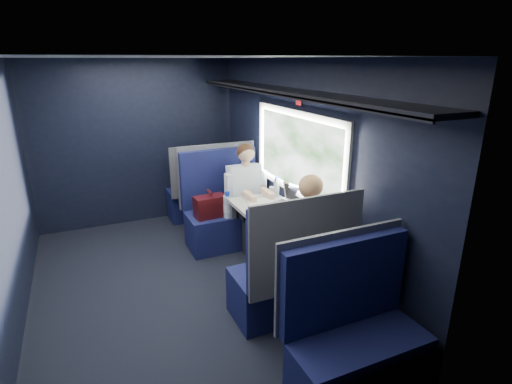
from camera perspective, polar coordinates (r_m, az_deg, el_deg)
name	(u,v)px	position (r m, az deg, el deg)	size (l,w,h in m)	color
ground	(178,290)	(4.37, -11.14, -13.53)	(2.80, 4.20, 0.01)	black
room_shell	(170,151)	(3.81, -12.17, 5.81)	(3.00, 4.40, 2.40)	black
table	(267,215)	(4.37, 1.59, -3.34)	(0.62, 1.00, 0.74)	#54565E
seat_bay_near	(224,212)	(5.13, -4.62, -2.86)	(1.04, 0.62, 1.26)	#0D103C
seat_bay_far	(291,277)	(3.70, 4.95, -11.96)	(1.04, 0.62, 1.26)	#0D103C
seat_row_front	(203,192)	(5.97, -7.52, 0.01)	(1.04, 0.51, 1.16)	#0D103C
seat_row_back	(354,339)	(3.08, 13.78, -19.72)	(1.04, 0.51, 1.16)	#0D103C
man	(248,191)	(4.97, -1.20, 0.10)	(0.53, 0.56, 1.32)	black
woman	(306,233)	(3.80, 7.17, -5.87)	(0.53, 0.56, 1.32)	black
papers	(272,209)	(4.34, 2.30, -2.38)	(0.49, 0.71, 0.01)	white
laptop	(290,200)	(4.42, 4.89, -1.15)	(0.34, 0.39, 0.25)	silver
bottle_small	(276,187)	(4.74, 2.94, 0.73)	(0.07, 0.07, 0.23)	silver
cup	(272,191)	(4.78, 2.33, 0.18)	(0.07, 0.07, 0.09)	white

